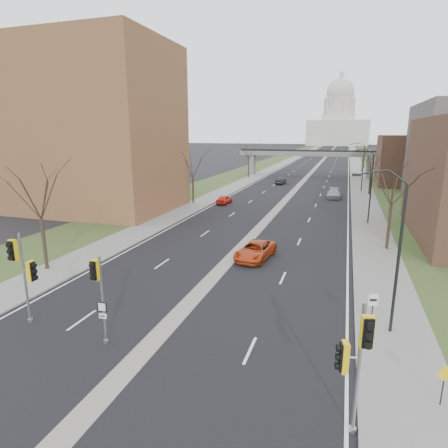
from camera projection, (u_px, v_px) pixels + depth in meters
The scene contains 29 objects.
ground at pixel (141, 355), 18.26m from camera, with size 700.00×700.00×0.00m, color black.
road_surface at pixel (325, 158), 156.81m from camera, with size 20.00×600.00×0.01m, color black.
median_strip at pixel (325, 158), 156.81m from camera, with size 1.20×600.00×0.02m, color gray.
sidewalk_right at pixel (355, 159), 153.20m from camera, with size 4.00×600.00×0.12m, color gray.
sidewalk_left at pixel (296, 157), 160.40m from camera, with size 4.00×600.00×0.12m, color gray.
grass_verge_right at pixel (370, 159), 151.40m from camera, with size 8.00×600.00×0.10m, color #304620.
grass_verge_left at pixel (282, 157), 162.20m from camera, with size 8.00×600.00×0.10m, color #304620.
apartment_building at pixel (81, 129), 51.14m from camera, with size 25.00×16.00×22.00m, color brown.
commercial_block_far at pixel (415, 161), 75.13m from camera, with size 14.00×14.00×10.00m, color brown.
pedestrian_bridge at pixel (309, 156), 91.00m from camera, with size 34.00×3.00×6.45m.
capitol at pixel (338, 122), 309.40m from camera, with size 48.00×42.00×55.75m.
streetlight_near at pixel (387, 206), 18.85m from camera, with size 2.61×0.20×8.70m.
streetlight_mid at pixel (366, 165), 42.86m from camera, with size 2.61×0.20×8.70m.
streetlight_far at pixel (360, 153), 66.88m from camera, with size 2.61×0.20×8.70m.
tree_left_a at pixel (37, 186), 27.96m from camera, with size 7.20×7.20×9.40m.
tree_left_b at pixel (192, 162), 55.77m from camera, with size 6.75×6.75×8.81m.
tree_left_c at pixel (249, 148), 86.98m from camera, with size 7.65×7.65×9.99m.
tree_right_a at pixel (394, 178), 33.10m from camera, with size 7.20×7.20×9.40m.
tree_right_b at pixel (372, 161), 63.78m from camera, with size 6.30×6.30×8.22m.
tree_right_c at pixel (364, 146), 100.43m from camera, with size 7.65×7.65×9.99m.
signal_pole_left at pixel (23, 266), 20.39m from camera, with size 0.92×0.96×5.28m.
signal_pole_median at pixel (98, 286), 18.26m from camera, with size 0.54×0.77×4.71m.
signal_pole_right at pixel (356, 353), 12.59m from camera, with size 1.08×0.85×5.10m.
speed_limit_sign at pixel (373, 307), 19.38m from camera, with size 0.49×0.20×2.38m.
warning_sign at pixel (444, 379), 14.49m from camera, with size 0.65×0.28×1.77m.
car_left_near at pixel (224, 199), 56.78m from camera, with size 1.58×3.92×1.34m, color red.
car_left_far at pixel (281, 181), 78.48m from camera, with size 1.50×4.29×1.41m, color black.
car_right_near at pixel (255, 250), 32.04m from camera, with size 2.41×5.23×1.45m, color #B23A13.
car_right_mid at pixel (334, 193), 61.83m from camera, with size 2.10×5.17×1.50m, color #94939A.
Camera 1 is at (8.88, -14.15, 10.57)m, focal length 30.00 mm.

